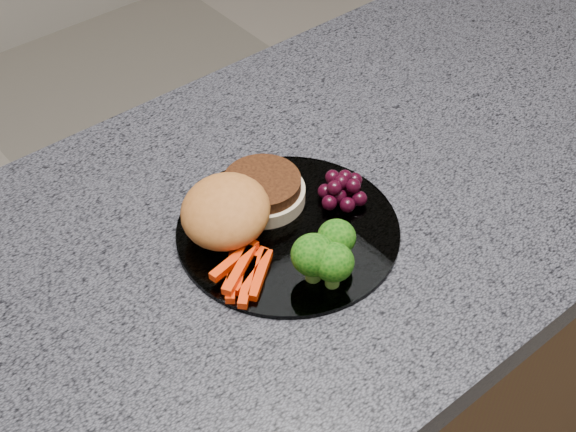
% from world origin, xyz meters
% --- Properties ---
extents(island_cabinet, '(1.20, 0.60, 0.86)m').
position_xyz_m(island_cabinet, '(0.00, 0.00, 0.43)').
color(island_cabinet, '#4E2E1B').
rests_on(island_cabinet, ground).
extents(countertop, '(1.20, 0.60, 0.04)m').
position_xyz_m(countertop, '(0.00, 0.00, 0.88)').
color(countertop, '#4E4D58').
rests_on(countertop, island_cabinet).
extents(plate, '(0.26, 0.26, 0.01)m').
position_xyz_m(plate, '(-0.11, -0.02, 0.90)').
color(plate, white).
rests_on(plate, countertop).
extents(burger, '(0.20, 0.15, 0.06)m').
position_xyz_m(burger, '(-0.15, 0.02, 0.93)').
color(burger, beige).
rests_on(burger, plate).
extents(carrot_sticks, '(0.08, 0.07, 0.02)m').
position_xyz_m(carrot_sticks, '(-0.19, -0.05, 0.91)').
color(carrot_sticks, '#F63104').
rests_on(carrot_sticks, plate).
extents(broccoli, '(0.08, 0.07, 0.06)m').
position_xyz_m(broccoli, '(-0.12, -0.10, 0.94)').
color(broccoli, '#649B38').
rests_on(broccoli, plate).
extents(grape_bunch, '(0.07, 0.06, 0.03)m').
position_xyz_m(grape_bunch, '(-0.03, -0.02, 0.92)').
color(grape_bunch, black).
rests_on(grape_bunch, plate).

